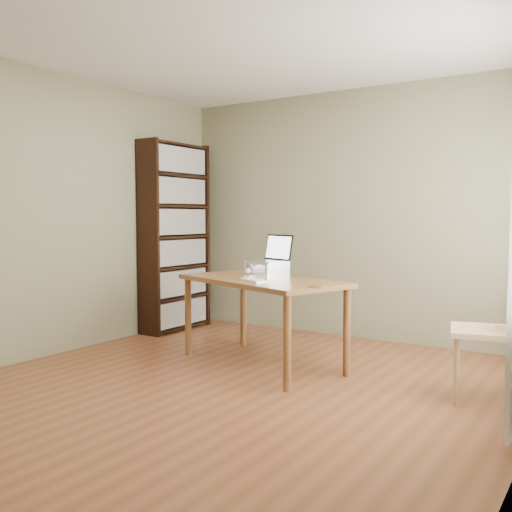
{
  "coord_description": "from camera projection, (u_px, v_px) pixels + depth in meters",
  "views": [
    {
      "loc": [
        2.41,
        -3.33,
        1.28
      ],
      "look_at": [
        -0.22,
        0.74,
        0.94
      ],
      "focal_mm": 40.0,
      "sensor_mm": 36.0,
      "label": 1
    }
  ],
  "objects": [
    {
      "name": "keyboard",
      "position": [
        253.0,
        280.0,
        4.65
      ],
      "size": [
        0.33,
        0.24,
        0.02
      ],
      "rotation": [
        0.0,
        0.0,
        -0.43
      ],
      "color": "silver",
      "rests_on": "desk"
    },
    {
      "name": "room",
      "position": [
        231.0,
        213.0,
        4.09
      ],
      "size": [
        4.04,
        4.54,
        2.64
      ],
      "color": "brown",
      "rests_on": "ground"
    },
    {
      "name": "laptop_stand",
      "position": [
        267.0,
        268.0,
        4.93
      ],
      "size": [
        0.32,
        0.25,
        0.13
      ],
      "rotation": [
        0.0,
        0.0,
        -0.33
      ],
      "color": "silver",
      "rests_on": "desk"
    },
    {
      "name": "chair",
      "position": [
        498.0,
        323.0,
        3.88
      ],
      "size": [
        0.55,
        0.55,
        1.03
      ],
      "rotation": [
        0.0,
        0.0,
        0.24
      ],
      "color": "tan",
      "rests_on": "ground"
    },
    {
      "name": "coaster",
      "position": [
        314.0,
        287.0,
        4.26
      ],
      "size": [
        0.11,
        0.11,
        0.01
      ],
      "primitive_type": "cylinder",
      "color": "brown",
      "rests_on": "desk"
    },
    {
      "name": "desk",
      "position": [
        262.0,
        289.0,
        4.87
      ],
      "size": [
        1.67,
        1.2,
        0.75
      ],
      "rotation": [
        0.0,
        0.0,
        -0.33
      ],
      "color": "brown",
      "rests_on": "ground"
    },
    {
      "name": "laptop",
      "position": [
        270.0,
        255.0,
        4.97
      ],
      "size": [
        0.39,
        0.38,
        0.24
      ],
      "rotation": [
        0.0,
        0.0,
        -0.33
      ],
      "color": "silver",
      "rests_on": "laptop_stand"
    },
    {
      "name": "bookshelf",
      "position": [
        175.0,
        237.0,
        6.41
      ],
      "size": [
        0.3,
        0.9,
        2.1
      ],
      "color": "black",
      "rests_on": "ground"
    },
    {
      "name": "cat",
      "position": [
        266.0,
        270.0,
        4.97
      ],
      "size": [
        0.24,
        0.48,
        0.15
      ],
      "rotation": [
        0.0,
        0.0,
        -0.19
      ],
      "color": "#403832",
      "rests_on": "desk"
    }
  ]
}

